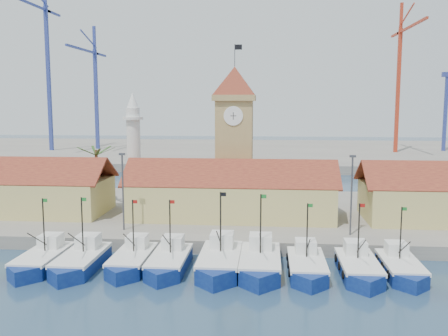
# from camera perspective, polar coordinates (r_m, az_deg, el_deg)

# --- Properties ---
(ground) EXTENTS (400.00, 400.00, 0.00)m
(ground) POSITION_cam_1_polar(r_m,az_deg,el_deg) (46.76, -1.02, -12.85)
(ground) COLOR navy
(ground) RESTS_ON ground
(quay) EXTENTS (140.00, 32.00, 1.50)m
(quay) POSITION_cam_1_polar(r_m,az_deg,el_deg) (69.51, 1.07, -5.41)
(quay) COLOR gray
(quay) RESTS_ON ground
(terminal) EXTENTS (240.00, 80.00, 2.00)m
(terminal) POSITION_cam_1_polar(r_m,az_deg,el_deg) (154.43, 3.28, 1.78)
(terminal) COLOR gray
(terminal) RESTS_ON ground
(boat_0) EXTENTS (3.51, 9.62, 7.28)m
(boat_0) POSITION_cam_1_polar(r_m,az_deg,el_deg) (53.07, -20.15, -9.97)
(boat_0) COLOR navy
(boat_0) RESTS_ON ground
(boat_1) EXTENTS (3.60, 9.87, 7.47)m
(boat_1) POSITION_cam_1_polar(r_m,az_deg,el_deg) (51.47, -16.11, -10.32)
(boat_1) COLOR navy
(boat_1) RESTS_ON ground
(boat_2) EXTENTS (3.44, 9.43, 7.14)m
(boat_2) POSITION_cam_1_polar(r_m,az_deg,el_deg) (50.70, -10.52, -10.47)
(boat_2) COLOR navy
(boat_2) RESTS_ON ground
(boat_3) EXTENTS (3.49, 9.56, 7.23)m
(boat_3) POSITION_cam_1_polar(r_m,az_deg,el_deg) (49.68, -6.34, -10.75)
(boat_3) COLOR navy
(boat_3) RESTS_ON ground
(boat_4) EXTENTS (3.90, 10.68, 8.08)m
(boat_4) POSITION_cam_1_polar(r_m,az_deg,el_deg) (49.10, -0.50, -10.82)
(boat_4) COLOR navy
(boat_4) RESTS_ON ground
(boat_5) EXTENTS (3.84, 10.51, 7.95)m
(boat_5) POSITION_cam_1_polar(r_m,az_deg,el_deg) (48.81, 4.15, -10.96)
(boat_5) COLOR navy
(boat_5) RESTS_ON ground
(boat_6) EXTENTS (3.45, 9.44, 7.14)m
(boat_6) POSITION_cam_1_polar(r_m,az_deg,el_deg) (48.77, 9.47, -11.17)
(boat_6) COLOR navy
(boat_6) RESTS_ON ground
(boat_7) EXTENTS (3.50, 9.59, 7.25)m
(boat_7) POSITION_cam_1_polar(r_m,az_deg,el_deg) (49.34, 15.18, -11.10)
(boat_7) COLOR navy
(boat_7) RESTS_ON ground
(boat_8) EXTENTS (3.31, 9.07, 6.87)m
(boat_8) POSITION_cam_1_polar(r_m,az_deg,el_deg) (50.67, 19.62, -10.83)
(boat_8) COLOR navy
(boat_8) RESTS_ON ground
(hall_center) EXTENTS (27.04, 10.13, 7.61)m
(hall_center) POSITION_cam_1_polar(r_m,az_deg,el_deg) (64.94, 0.83, -3.41)
(hall_center) COLOR tan
(hall_center) RESTS_ON quay
(clock_tower) EXTENTS (5.80, 5.80, 22.70)m
(clock_tower) POSITION_cam_1_polar(r_m,az_deg,el_deg) (69.89, 1.21, 3.95)
(clock_tower) COLOR tan
(clock_tower) RESTS_ON quay
(minaret) EXTENTS (3.00, 3.00, 16.30)m
(minaret) POSITION_cam_1_polar(r_m,az_deg,el_deg) (74.54, -10.28, 2.33)
(minaret) COLOR silver
(minaret) RESTS_ON quay
(palm_tree) EXTENTS (5.60, 5.03, 8.39)m
(palm_tree) POSITION_cam_1_polar(r_m,az_deg,el_deg) (74.52, -14.34, -0.48)
(palm_tree) COLOR brown
(palm_tree) RESTS_ON quay
(lamp_posts) EXTENTS (80.70, 0.25, 9.03)m
(lamp_posts) POSITION_cam_1_polar(r_m,az_deg,el_deg) (56.61, 0.75, -2.46)
(lamp_posts) COLOR #3F3F44
(lamp_posts) RESTS_ON quay
(crane_blue_far) EXTENTS (1.00, 36.84, 49.28)m
(crane_blue_far) POSITION_cam_1_polar(r_m,az_deg,el_deg) (158.54, -19.79, 11.89)
(crane_blue_far) COLOR navy
(crane_blue_far) RESTS_ON terminal
(crane_blue_near) EXTENTS (1.00, 31.93, 37.38)m
(crane_blue_near) POSITION_cam_1_polar(r_m,az_deg,el_deg) (159.41, -14.63, 9.54)
(crane_blue_near) COLOR navy
(crane_blue_near) RESTS_ON terminal
(crane_red_right) EXTENTS (1.00, 34.02, 42.17)m
(crane_red_right) POSITION_cam_1_polar(r_m,az_deg,el_deg) (151.91, 19.51, 10.54)
(crane_red_right) COLOR #B8341C
(crane_red_right) RESTS_ON terminal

